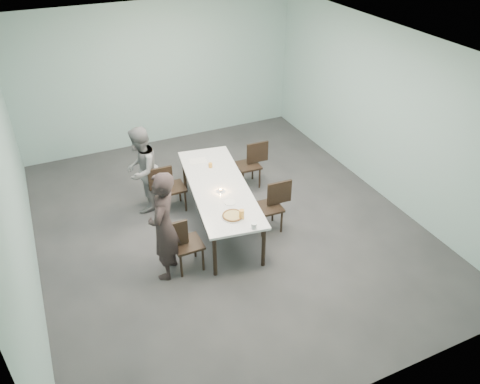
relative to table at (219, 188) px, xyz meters
name	(u,v)px	position (x,y,z in m)	size (l,w,h in m)	color
ground	(226,224)	(0.07, -0.09, -0.69)	(7.00, 7.00, 0.00)	#333335
room_shell	(224,114)	(0.07, -0.09, 1.33)	(6.02, 7.02, 3.01)	#94BBB7
table	(219,188)	(0.00, 0.00, 0.00)	(1.28, 2.71, 0.75)	white
chair_near_left	(182,242)	(-0.92, -0.82, -0.19)	(0.61, 0.42, 0.87)	black
chair_far_left	(168,185)	(-0.66, 0.74, -0.19)	(0.62, 0.43, 0.87)	black
chair_near_right	(273,203)	(0.75, -0.48, -0.19)	(0.62, 0.44, 0.87)	black
chair_far_right	(252,161)	(1.03, 0.88, -0.19)	(0.62, 0.44, 0.87)	black
diner_near	(164,227)	(-1.16, -0.81, 0.16)	(0.62, 0.41, 1.70)	black
diner_far	(141,170)	(-1.03, 0.97, 0.08)	(0.75, 0.58, 1.54)	slate
pizza	(233,216)	(-0.14, -0.87, 0.08)	(0.34, 0.34, 0.04)	white
side_plate	(230,202)	(-0.03, -0.52, 0.06)	(0.18, 0.18, 0.01)	white
beer_glass	(242,214)	(-0.04, -0.97, 0.13)	(0.08, 0.08, 0.15)	orange
water_tumbler	(254,226)	(0.02, -1.25, 0.10)	(0.08, 0.08, 0.09)	silver
tealight	(221,190)	(-0.04, -0.18, 0.08)	(0.06, 0.06, 0.05)	silver
amber_tumbler	(210,165)	(0.09, 0.60, 0.10)	(0.07, 0.07, 0.08)	orange
menu	(198,161)	(-0.03, 0.90, 0.06)	(0.30, 0.22, 0.01)	silver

